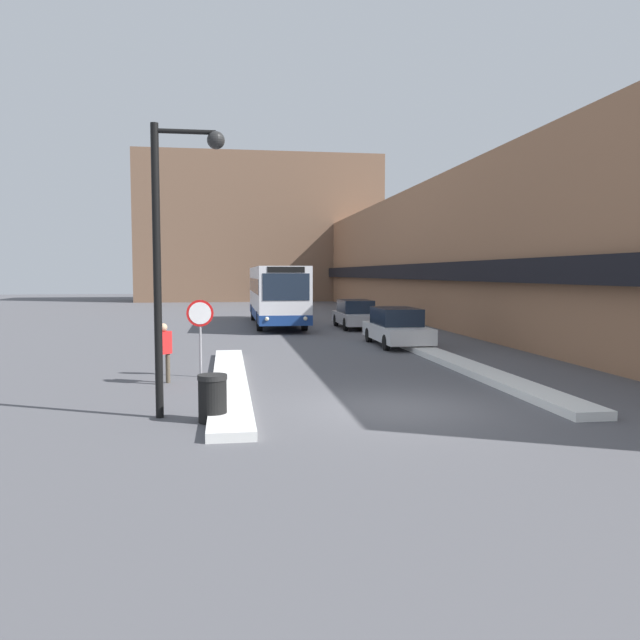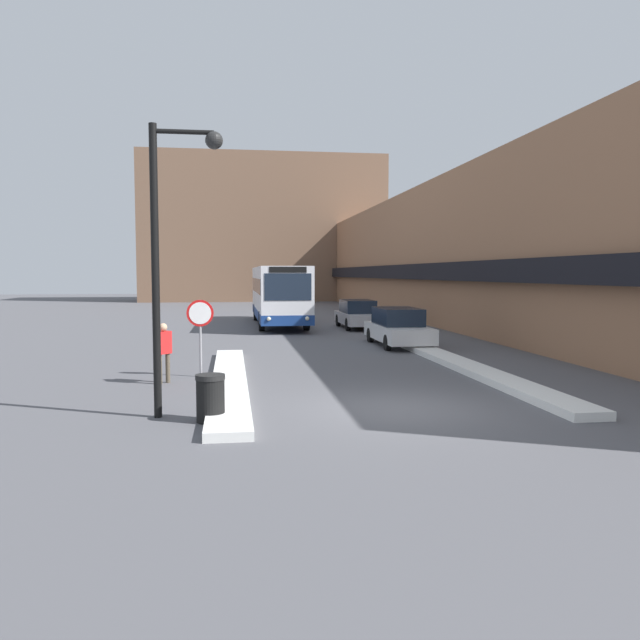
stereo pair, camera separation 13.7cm
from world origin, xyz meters
TOP-DOWN VIEW (x-y plane):
  - ground_plane at (0.00, 0.00)m, footprint 160.00×160.00m
  - building_row_right at (9.97, 24.00)m, footprint 5.50×60.00m
  - building_backdrop_far at (0.00, 55.84)m, footprint 26.00×8.00m
  - snow_bank_left at (-3.60, 3.62)m, footprint 0.90×11.83m
  - snow_bank_right at (3.60, 4.57)m, footprint 0.90×12.72m
  - city_bus at (-0.86, 22.50)m, footprint 2.60×12.08m
  - parked_car_front at (3.20, 11.57)m, footprint 1.85×4.80m
  - parked_car_middle at (3.20, 19.78)m, footprint 1.84×4.71m
  - stop_sign at (-4.41, 4.88)m, footprint 0.76×0.08m
  - street_lamp at (-4.74, -0.12)m, footprint 1.46×0.36m
  - pedestrian at (-5.34, 3.92)m, footprint 0.44×0.46m
  - trash_bin at (-3.96, -0.67)m, footprint 0.59×0.59m

SIDE VIEW (x-z plane):
  - ground_plane at x=0.00m, z-range 0.00..0.00m
  - snow_bank_left at x=-3.60m, z-range 0.00..0.18m
  - snow_bank_right at x=3.60m, z-range 0.00..0.20m
  - trash_bin at x=-3.96m, z-range 0.00..0.95m
  - parked_car_front at x=3.20m, z-range -0.01..1.53m
  - parked_car_middle at x=3.20m, z-range 0.00..1.52m
  - pedestrian at x=-5.34m, z-range 0.16..1.79m
  - stop_sign at x=-4.41m, z-range 0.49..2.69m
  - city_bus at x=-0.86m, z-range 0.13..3.44m
  - street_lamp at x=-4.74m, z-range 0.74..6.66m
  - building_row_right at x=9.97m, z-range -0.01..8.16m
  - building_backdrop_far at x=0.00m, z-range 0.00..15.52m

